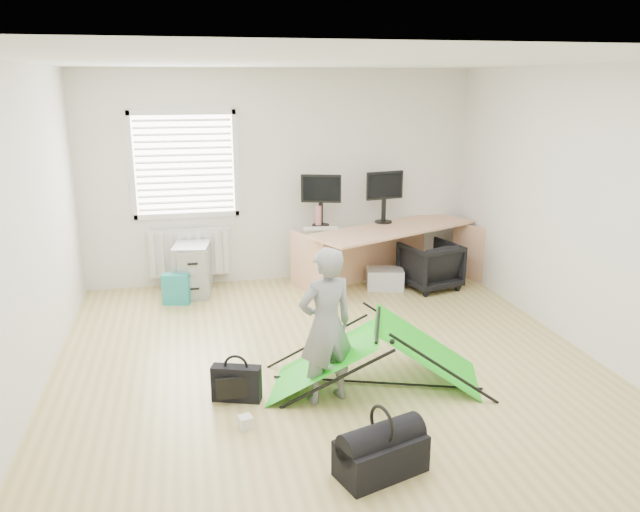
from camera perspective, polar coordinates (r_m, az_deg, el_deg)
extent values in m
plane|color=tan|center=(5.86, 0.85, -10.02)|extent=(5.50, 5.50, 0.00)
cube|color=silver|center=(8.07, -3.60, 7.18)|extent=(5.00, 0.02, 2.70)
cube|color=silver|center=(7.91, -12.29, 8.14)|extent=(1.20, 0.06, 1.20)
cube|color=silver|center=(8.08, -11.84, 0.37)|extent=(1.00, 0.12, 0.60)
cube|color=tan|center=(7.98, 6.65, -0.09)|extent=(2.35, 1.59, 0.77)
cube|color=#989A9C|center=(7.79, -11.56, -1.20)|extent=(0.49, 0.61, 0.64)
cube|color=black|center=(7.87, 0.06, 4.48)|extent=(0.51, 0.26, 0.48)
cube|color=black|center=(8.11, 5.85, 4.76)|extent=(0.53, 0.21, 0.49)
cube|color=beige|center=(7.74, 0.08, 2.53)|extent=(0.44, 0.18, 0.02)
cylinder|color=#BA6968|center=(7.87, -0.14, 3.67)|extent=(0.08, 0.08, 0.27)
imported|color=black|center=(8.00, 10.03, -0.86)|extent=(0.78, 0.79, 0.59)
imported|color=gray|center=(5.03, 0.55, -6.40)|extent=(0.54, 0.42, 1.31)
cube|color=#B4B9BE|center=(7.95, 5.95, -2.07)|extent=(0.52, 0.41, 0.25)
cube|color=teal|center=(7.53, -13.02, -2.97)|extent=(0.33, 0.20, 0.37)
cube|color=black|center=(5.27, -7.64, -11.46)|extent=(0.42, 0.25, 0.30)
cube|color=silver|center=(4.93, -6.84, -14.85)|extent=(0.12, 0.12, 0.10)
cube|color=black|center=(4.39, 5.60, -17.73)|extent=(0.66, 0.47, 0.26)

